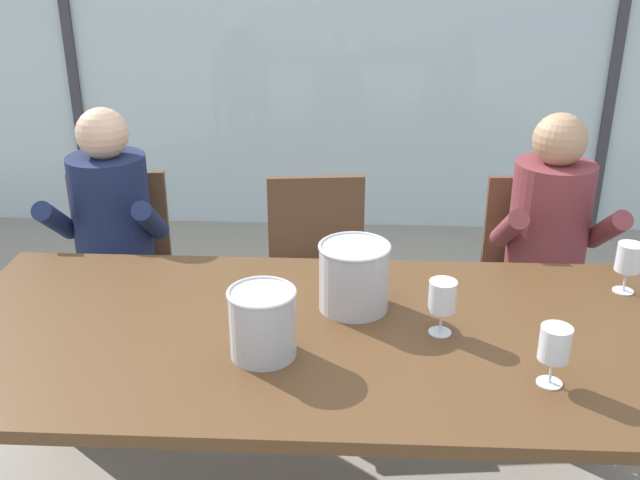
{
  "coord_description": "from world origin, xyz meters",
  "views": [
    {
      "loc": [
        0.12,
        -1.95,
        1.88
      ],
      "look_at": [
        0.0,
        0.35,
        0.89
      ],
      "focal_mm": 41.27,
      "sensor_mm": 36.0,
      "label": 1
    }
  ],
  "objects_px": {
    "person_maroon_top": "(552,244)",
    "wine_glass_near_bucket": "(555,346)",
    "person_navy_polo": "(109,235)",
    "chair_near_curtain": "(120,260)",
    "wine_glass_center_pour": "(442,298)",
    "dining_table": "(314,349)",
    "ice_bucket_primary": "(263,322)",
    "chair_center": "(535,266)",
    "ice_bucket_secondary": "(354,276)",
    "chair_left_of_center": "(317,266)",
    "wine_glass_by_left_taster": "(629,258)"
  },
  "relations": [
    {
      "from": "dining_table",
      "to": "ice_bucket_primary",
      "type": "distance_m",
      "value": 0.26
    },
    {
      "from": "dining_table",
      "to": "chair_near_curtain",
      "type": "height_order",
      "value": "chair_near_curtain"
    },
    {
      "from": "person_navy_polo",
      "to": "wine_glass_by_left_taster",
      "type": "height_order",
      "value": "person_navy_polo"
    },
    {
      "from": "person_navy_polo",
      "to": "wine_glass_center_pour",
      "type": "distance_m",
      "value": 1.51
    },
    {
      "from": "person_maroon_top",
      "to": "chair_near_curtain",
      "type": "bearing_deg",
      "value": 174.56
    },
    {
      "from": "dining_table",
      "to": "person_maroon_top",
      "type": "distance_m",
      "value": 1.21
    },
    {
      "from": "wine_glass_by_left_taster",
      "to": "person_maroon_top",
      "type": "bearing_deg",
      "value": 103.61
    },
    {
      "from": "wine_glass_by_left_taster",
      "to": "person_navy_polo",
      "type": "bearing_deg",
      "value": 165.87
    },
    {
      "from": "ice_bucket_primary",
      "to": "ice_bucket_secondary",
      "type": "bearing_deg",
      "value": 49.08
    },
    {
      "from": "dining_table",
      "to": "ice_bucket_secondary",
      "type": "bearing_deg",
      "value": 52.66
    },
    {
      "from": "dining_table",
      "to": "ice_bucket_secondary",
      "type": "height_order",
      "value": "ice_bucket_secondary"
    },
    {
      "from": "chair_near_curtain",
      "to": "person_navy_polo",
      "type": "xyz_separation_m",
      "value": [
        0.01,
        -0.13,
        0.17
      ]
    },
    {
      "from": "wine_glass_near_bucket",
      "to": "wine_glass_center_pour",
      "type": "bearing_deg",
      "value": 136.6
    },
    {
      "from": "chair_left_of_center",
      "to": "wine_glass_by_left_taster",
      "type": "bearing_deg",
      "value": -35.38
    },
    {
      "from": "chair_center",
      "to": "person_maroon_top",
      "type": "distance_m",
      "value": 0.23
    },
    {
      "from": "chair_left_of_center",
      "to": "wine_glass_near_bucket",
      "type": "distance_m",
      "value": 1.39
    },
    {
      "from": "dining_table",
      "to": "ice_bucket_primary",
      "type": "height_order",
      "value": "ice_bucket_primary"
    },
    {
      "from": "chair_left_of_center",
      "to": "chair_center",
      "type": "bearing_deg",
      "value": -3.58
    },
    {
      "from": "person_maroon_top",
      "to": "wine_glass_near_bucket",
      "type": "relative_size",
      "value": 6.95
    },
    {
      "from": "person_navy_polo",
      "to": "dining_table",
      "type": "bearing_deg",
      "value": -44.74
    },
    {
      "from": "wine_glass_by_left_taster",
      "to": "wine_glass_center_pour",
      "type": "distance_m",
      "value": 0.71
    },
    {
      "from": "person_maroon_top",
      "to": "person_navy_polo",
      "type": "bearing_deg",
      "value": 178.62
    },
    {
      "from": "ice_bucket_primary",
      "to": "chair_center",
      "type": "bearing_deg",
      "value": 46.58
    },
    {
      "from": "dining_table",
      "to": "wine_glass_near_bucket",
      "type": "height_order",
      "value": "wine_glass_near_bucket"
    },
    {
      "from": "chair_near_curtain",
      "to": "chair_left_of_center",
      "type": "distance_m",
      "value": 0.87
    },
    {
      "from": "wine_glass_by_left_taster",
      "to": "wine_glass_center_pour",
      "type": "height_order",
      "value": "same"
    },
    {
      "from": "person_navy_polo",
      "to": "wine_glass_near_bucket",
      "type": "distance_m",
      "value": 1.87
    },
    {
      "from": "person_maroon_top",
      "to": "wine_glass_near_bucket",
      "type": "xyz_separation_m",
      "value": [
        -0.26,
        -1.04,
        0.16
      ]
    },
    {
      "from": "chair_center",
      "to": "ice_bucket_primary",
      "type": "relative_size",
      "value": 4.32
    },
    {
      "from": "person_navy_polo",
      "to": "ice_bucket_primary",
      "type": "height_order",
      "value": "person_navy_polo"
    },
    {
      "from": "chair_center",
      "to": "chair_near_curtain",
      "type": "bearing_deg",
      "value": -179.62
    },
    {
      "from": "chair_center",
      "to": "wine_glass_near_bucket",
      "type": "bearing_deg",
      "value": -101.93
    },
    {
      "from": "person_navy_polo",
      "to": "ice_bucket_primary",
      "type": "xyz_separation_m",
      "value": [
        0.76,
        -0.94,
        0.15
      ]
    },
    {
      "from": "ice_bucket_primary",
      "to": "wine_glass_by_left_taster",
      "type": "xyz_separation_m",
      "value": [
        1.17,
        0.45,
        0.02
      ]
    },
    {
      "from": "dining_table",
      "to": "wine_glass_near_bucket",
      "type": "xyz_separation_m",
      "value": [
        0.65,
        -0.25,
        0.18
      ]
    },
    {
      "from": "person_navy_polo",
      "to": "wine_glass_near_bucket",
      "type": "height_order",
      "value": "person_navy_polo"
    },
    {
      "from": "chair_center",
      "to": "wine_glass_center_pour",
      "type": "distance_m",
      "value": 1.12
    },
    {
      "from": "ice_bucket_secondary",
      "to": "chair_center",
      "type": "bearing_deg",
      "value": 45.69
    },
    {
      "from": "dining_table",
      "to": "wine_glass_center_pour",
      "type": "height_order",
      "value": "wine_glass_center_pour"
    },
    {
      "from": "ice_bucket_secondary",
      "to": "wine_glass_near_bucket",
      "type": "height_order",
      "value": "ice_bucket_secondary"
    },
    {
      "from": "person_navy_polo",
      "to": "wine_glass_by_left_taster",
      "type": "xyz_separation_m",
      "value": [
        1.92,
        -0.48,
        0.16
      ]
    },
    {
      "from": "chair_near_curtain",
      "to": "person_maroon_top",
      "type": "bearing_deg",
      "value": -10.48
    },
    {
      "from": "dining_table",
      "to": "ice_bucket_primary",
      "type": "bearing_deg",
      "value": -134.46
    },
    {
      "from": "chair_near_curtain",
      "to": "wine_glass_center_pour",
      "type": "distance_m",
      "value": 1.62
    },
    {
      "from": "dining_table",
      "to": "chair_center",
      "type": "bearing_deg",
      "value": 46.73
    },
    {
      "from": "chair_near_curtain",
      "to": "ice_bucket_secondary",
      "type": "height_order",
      "value": "ice_bucket_secondary"
    },
    {
      "from": "chair_center",
      "to": "wine_glass_by_left_taster",
      "type": "xyz_separation_m",
      "value": [
        0.13,
        -0.64,
        0.34
      ]
    },
    {
      "from": "person_maroon_top",
      "to": "wine_glass_center_pour",
      "type": "relative_size",
      "value": 6.95
    },
    {
      "from": "person_navy_polo",
      "to": "person_maroon_top",
      "type": "xyz_separation_m",
      "value": [
        1.81,
        -0.0,
        0.0
      ]
    },
    {
      "from": "chair_left_of_center",
      "to": "wine_glass_center_pour",
      "type": "height_order",
      "value": "wine_glass_center_pour"
    }
  ]
}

